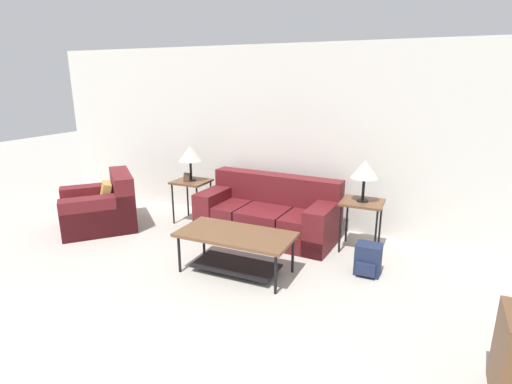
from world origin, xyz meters
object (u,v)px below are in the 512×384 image
(table_lamp_left, at_px, (190,154))
(coffee_table, at_px, (236,243))
(couch, at_px, (268,215))
(backpack, at_px, (368,260))
(table_lamp_right, at_px, (365,170))
(side_table_left, at_px, (192,185))
(armchair, at_px, (101,208))
(side_table_right, at_px, (362,207))

(table_lamp_left, bearing_deg, coffee_table, -41.55)
(couch, distance_m, table_lamp_left, 1.48)
(backpack, bearing_deg, coffee_table, -157.28)
(table_lamp_right, bearing_deg, couch, -179.08)
(side_table_left, distance_m, backpack, 2.85)
(armchair, xyz_separation_m, side_table_right, (3.63, 0.75, 0.29))
(coffee_table, distance_m, table_lamp_left, 1.96)
(side_table_right, bearing_deg, backpack, -72.00)
(armchair, xyz_separation_m, table_lamp_right, (3.63, 0.75, 0.77))
(couch, xyz_separation_m, side_table_right, (1.26, 0.02, 0.28))
(couch, bearing_deg, table_lamp_left, 179.09)
(couch, height_order, side_table_right, couch)
(coffee_table, bearing_deg, table_lamp_right, 46.35)
(table_lamp_right, height_order, backpack, table_lamp_right)
(coffee_table, relative_size, table_lamp_right, 2.49)
(armchair, bearing_deg, table_lamp_left, 34.42)
(couch, relative_size, armchair, 1.41)
(table_lamp_right, xyz_separation_m, backpack, (0.21, -0.64, -0.88))
(armchair, height_order, table_lamp_right, table_lamp_right)
(backpack, bearing_deg, armchair, -178.41)
(table_lamp_left, bearing_deg, backpack, -13.20)
(side_table_right, bearing_deg, table_lamp_left, 180.00)
(side_table_right, bearing_deg, couch, -179.08)
(side_table_left, distance_m, table_lamp_left, 0.48)
(armchair, bearing_deg, side_table_left, 34.42)
(armchair, bearing_deg, table_lamp_right, 11.68)
(armchair, distance_m, backpack, 3.84)
(armchair, xyz_separation_m, backpack, (3.84, 0.11, -0.11))
(side_table_right, xyz_separation_m, backpack, (0.21, -0.64, -0.40))
(side_table_right, height_order, backpack, side_table_right)
(side_table_right, xyz_separation_m, table_lamp_left, (-2.53, 0.00, 0.48))
(couch, xyz_separation_m, side_table_left, (-1.27, 0.02, 0.28))
(coffee_table, bearing_deg, side_table_left, 138.45)
(table_lamp_right, bearing_deg, side_table_right, -104.04)
(armchair, relative_size, table_lamp_right, 2.67)
(side_table_right, height_order, table_lamp_left, table_lamp_left)
(side_table_left, relative_size, backpack, 1.83)
(side_table_right, xyz_separation_m, table_lamp_right, (0.00, 0.00, 0.48))
(coffee_table, distance_m, backpack, 1.50)
(armchair, xyz_separation_m, coffee_table, (2.47, -0.47, 0.07))
(side_table_right, distance_m, backpack, 0.79)
(table_lamp_right, relative_size, backpack, 1.46)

